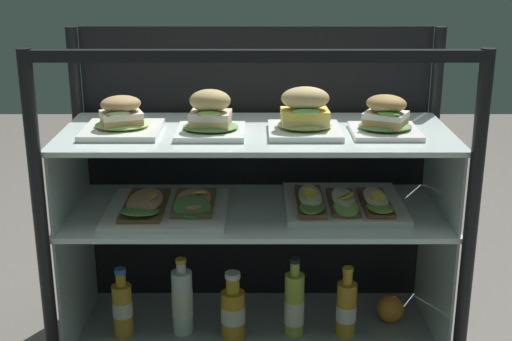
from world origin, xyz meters
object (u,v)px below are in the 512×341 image
plated_roll_sandwich_left_of_center (122,120)px  orange_fruit_beside_bottles (390,309)px  juice_bottle_back_left (182,301)px  juice_bottle_front_right_end (346,308)px  plated_roll_sandwich_right_of_center (305,116)px  open_sandwich_tray_mid_left (343,202)px  juice_bottle_tucked_behind (233,311)px  juice_bottle_front_second (123,308)px  juice_bottle_front_fourth (294,305)px  plated_roll_sandwich_mid_right (210,118)px  open_sandwich_tray_mid_right (167,206)px  plated_roll_sandwich_center (386,119)px

plated_roll_sandwich_left_of_center → orange_fruit_beside_bottles: size_ratio=2.50×
juice_bottle_back_left → juice_bottle_front_right_end: juice_bottle_back_left is taller
plated_roll_sandwich_right_of_center → open_sandwich_tray_mid_left: 0.29m
plated_roll_sandwich_right_of_center → juice_bottle_tucked_behind: bearing=178.6°
plated_roll_sandwich_right_of_center → juice_bottle_front_right_end: 0.61m
juice_bottle_front_second → juice_bottle_front_fourth: (0.51, 0.01, 0.00)m
plated_roll_sandwich_mid_right → juice_bottle_tucked_behind: size_ratio=0.89×
open_sandwich_tray_mid_right → open_sandwich_tray_mid_left: open_sandwich_tray_mid_left is taller
open_sandwich_tray_mid_left → juice_bottle_back_left: 0.56m
open_sandwich_tray_mid_left → juice_bottle_front_fourth: (-0.13, -0.02, -0.32)m
plated_roll_sandwich_left_of_center → plated_roll_sandwich_right_of_center: bearing=-1.2°
juice_bottle_tucked_behind → plated_roll_sandwich_right_of_center: bearing=-1.4°
plated_roll_sandwich_left_of_center → open_sandwich_tray_mid_right: 0.28m
plated_roll_sandwich_center → juice_bottle_front_right_end: plated_roll_sandwich_center is taller
juice_bottle_tucked_behind → plated_roll_sandwich_mid_right: bearing=-167.0°
plated_roll_sandwich_right_of_center → juice_bottle_front_right_end: bearing=5.8°
plated_roll_sandwich_mid_right → juice_bottle_front_second: (-0.27, 0.02, -0.58)m
juice_bottle_front_second → juice_bottle_tucked_behind: 0.33m
juice_bottle_front_second → juice_bottle_front_right_end: bearing=0.4°
plated_roll_sandwich_center → juice_bottle_tucked_behind: bearing=179.3°
juice_bottle_back_left → orange_fruit_beside_bottles: bearing=5.7°
plated_roll_sandwich_mid_right → juice_bottle_back_left: (-0.10, 0.04, -0.57)m
juice_bottle_front_fourth → juice_bottle_front_right_end: 0.16m
juice_bottle_front_second → plated_roll_sandwich_left_of_center: bearing=2.2°
plated_roll_sandwich_left_of_center → open_sandwich_tray_mid_left: size_ratio=0.62×
open_sandwich_tray_mid_right → juice_bottle_tucked_behind: open_sandwich_tray_mid_right is taller
plated_roll_sandwich_left_of_center → juice_bottle_front_right_end: plated_roll_sandwich_left_of_center is taller
plated_roll_sandwich_center → open_sandwich_tray_mid_right: (-0.60, 0.02, -0.26)m
plated_roll_sandwich_left_of_center → juice_bottle_front_second: bearing=-177.8°
open_sandwich_tray_mid_left → juice_bottle_front_second: (-0.65, -0.03, -0.32)m
juice_bottle_tucked_behind → juice_bottle_front_fourth: juice_bottle_front_fourth is taller
open_sandwich_tray_mid_right → plated_roll_sandwich_mid_right: bearing=-10.9°
juice_bottle_front_right_end → juice_bottle_front_fourth: bearing=177.8°
open_sandwich_tray_mid_right → juice_bottle_front_second: size_ratio=1.56×
plated_roll_sandwich_mid_right → plated_roll_sandwich_left_of_center: bearing=175.7°
plated_roll_sandwich_right_of_center → juice_bottle_front_right_end: plated_roll_sandwich_right_of_center is taller
plated_roll_sandwich_center → juice_bottle_front_fourth: 0.62m
juice_bottle_front_fourth → juice_bottle_tucked_behind: bearing=-175.3°
plated_roll_sandwich_mid_right → orange_fruit_beside_bottles: bearing=10.4°
plated_roll_sandwich_mid_right → open_sandwich_tray_mid_left: plated_roll_sandwich_mid_right is taller
juice_bottle_back_left → juice_bottle_tucked_behind: bearing=-8.7°
juice_bottle_tucked_behind → juice_bottle_front_right_end: 0.34m
plated_roll_sandwich_mid_right → juice_bottle_tucked_behind: bearing=13.0°
plated_roll_sandwich_left_of_center → plated_roll_sandwich_center: 0.72m
juice_bottle_tucked_behind → juice_bottle_front_fourth: 0.18m
plated_roll_sandwich_right_of_center → orange_fruit_beside_bottles: plated_roll_sandwich_right_of_center is taller
open_sandwich_tray_mid_right → plated_roll_sandwich_left_of_center: bearing=-176.8°
orange_fruit_beside_bottles → open_sandwich_tray_mid_right: bearing=-173.6°
open_sandwich_tray_mid_left → juice_bottle_back_left: bearing=-178.6°
plated_roll_sandwich_left_of_center → plated_roll_sandwich_mid_right: size_ratio=1.13×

